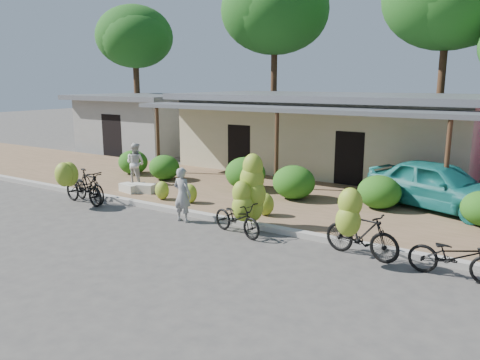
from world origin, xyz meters
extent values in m
plane|color=#43403E|center=(0.00, 0.00, 0.00)|extent=(100.00, 100.00, 0.00)
cube|color=#8F6B4D|center=(0.00, 5.00, 0.06)|extent=(60.00, 6.00, 0.12)
cube|color=#A8A399|center=(0.00, 2.00, 0.07)|extent=(60.00, 0.25, 0.15)
cube|color=beige|center=(0.00, 11.00, 1.55)|extent=(12.00, 6.00, 3.10)
cube|color=slate|center=(0.00, 11.00, 3.23)|extent=(13.00, 7.00, 0.25)
cube|color=black|center=(0.00, 8.05, 1.10)|extent=(1.40, 0.12, 2.20)
cube|color=slate|center=(0.00, 7.00, 2.90)|extent=(13.00, 2.00, 0.15)
cylinder|color=#4B2F1E|center=(-5.60, 6.10, 1.43)|extent=(0.14, 0.14, 2.85)
cylinder|color=#4B2F1E|center=(0.00, 6.10, 1.43)|extent=(0.14, 0.14, 2.85)
cylinder|color=#4B2F1E|center=(5.60, 6.10, 1.43)|extent=(0.14, 0.14, 2.85)
cube|color=gray|center=(-11.00, 11.00, 1.45)|extent=(6.00, 5.00, 2.90)
cube|color=slate|center=(-11.00, 11.00, 3.02)|extent=(7.00, 6.00, 0.25)
cube|color=black|center=(-11.00, 8.55, 1.10)|extent=(1.40, 0.12, 2.20)
cylinder|color=#4B2F1E|center=(-13.50, 13.00, 3.45)|extent=(0.36, 0.36, 6.90)
ellipsoid|color=#104112|center=(-13.50, 13.00, 6.52)|extent=(4.65, 4.65, 3.72)
ellipsoid|color=#104112|center=(-14.00, 13.30, 6.82)|extent=(3.96, 3.96, 3.16)
cylinder|color=#4B2F1E|center=(-5.50, 16.00, 4.12)|extent=(0.36, 0.36, 8.25)
ellipsoid|color=#104112|center=(-5.50, 16.00, 7.79)|extent=(6.11, 6.11, 4.89)
ellipsoid|color=#104112|center=(-6.00, 16.30, 8.09)|extent=(5.20, 5.20, 4.16)
cylinder|color=#4B2F1E|center=(3.50, 16.50, 4.10)|extent=(0.36, 0.36, 8.21)
ellipsoid|color=#195B14|center=(-6.25, 5.27, 0.61)|extent=(1.26, 1.13, 0.98)
ellipsoid|color=#195B14|center=(-4.38, 5.08, 0.60)|extent=(1.24, 1.12, 0.97)
ellipsoid|color=#195B14|center=(-0.85, 5.37, 0.69)|extent=(1.47, 1.33, 1.15)
ellipsoid|color=#195B14|center=(1.21, 5.05, 0.67)|extent=(1.41, 1.27, 1.10)
ellipsoid|color=#195B14|center=(3.91, 5.35, 0.63)|extent=(1.30, 1.17, 1.01)
imported|color=black|center=(-4.44, 1.25, 0.50)|extent=(1.98, 0.87, 1.01)
ellipsoid|color=#92AA2A|center=(-4.51, 0.61, 1.06)|extent=(0.61, 0.52, 0.76)
imported|color=black|center=(-4.45, 1.48, 0.54)|extent=(1.87, 0.84, 1.09)
ellipsoid|color=#92AA2A|center=(-4.57, 0.84, 1.03)|extent=(0.62, 0.53, 0.78)
imported|color=black|center=(1.43, 1.29, 0.44)|extent=(1.78, 1.02, 0.89)
ellipsoid|color=#92AA2A|center=(1.53, 1.84, 0.64)|extent=(0.66, 0.56, 0.83)
ellipsoid|color=#92AA2A|center=(1.63, 1.81, 1.00)|extent=(0.65, 0.55, 0.81)
ellipsoid|color=#92AA2A|center=(1.55, 1.83, 1.38)|extent=(0.66, 0.56, 0.83)
ellipsoid|color=#92AA2A|center=(1.58, 1.82, 1.72)|extent=(0.55, 0.47, 0.69)
ellipsoid|color=#92AA2A|center=(1.48, 1.49, 0.69)|extent=(0.60, 0.51, 0.75)
ellipsoid|color=#92AA2A|center=(1.45, 1.50, 1.06)|extent=(0.53, 0.45, 0.66)
imported|color=black|center=(4.65, 1.46, 0.54)|extent=(1.86, 0.80, 1.08)
ellipsoid|color=#92AA2A|center=(4.54, 0.82, 1.00)|extent=(0.54, 0.46, 0.68)
ellipsoid|color=#92AA2A|center=(4.55, 0.87, 1.39)|extent=(0.52, 0.44, 0.65)
imported|color=black|center=(6.59, 1.31, 0.47)|extent=(1.78, 0.64, 0.93)
ellipsoid|color=#92AA2A|center=(-2.35, 2.66, 0.42)|extent=(0.48, 0.41, 0.60)
ellipsoid|color=#92AA2A|center=(-1.32, 2.81, 0.42)|extent=(0.49, 0.41, 0.61)
ellipsoid|color=#92AA2A|center=(1.38, 2.86, 0.45)|extent=(0.52, 0.45, 0.66)
cube|color=white|center=(-3.57, 3.03, 0.27)|extent=(0.92, 0.59, 0.30)
cube|color=white|center=(-4.03, 2.85, 0.26)|extent=(0.81, 0.52, 0.28)
imported|color=gray|center=(-0.48, 1.43, 0.78)|extent=(0.57, 0.38, 1.56)
imported|color=silver|center=(-4.83, 3.99, 0.89)|extent=(0.80, 0.66, 1.54)
imported|color=#1A7772|center=(5.41, 6.22, 0.85)|extent=(4.63, 3.07, 1.46)
camera|label=1|loc=(7.71, -8.44, 3.91)|focal=35.00mm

